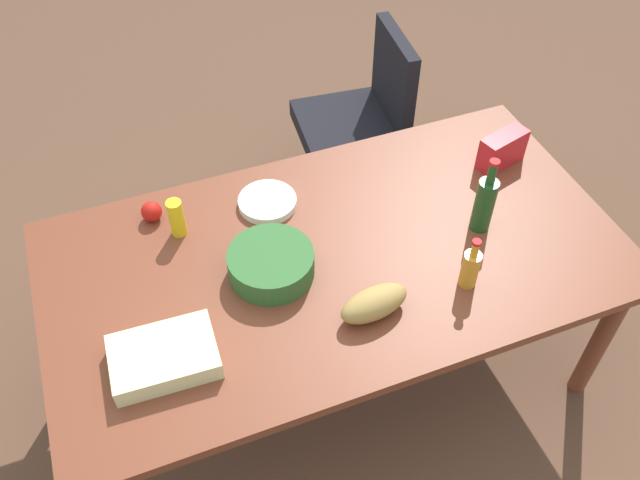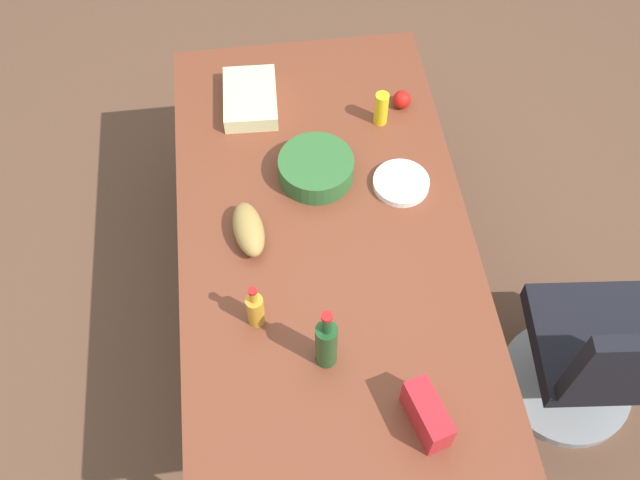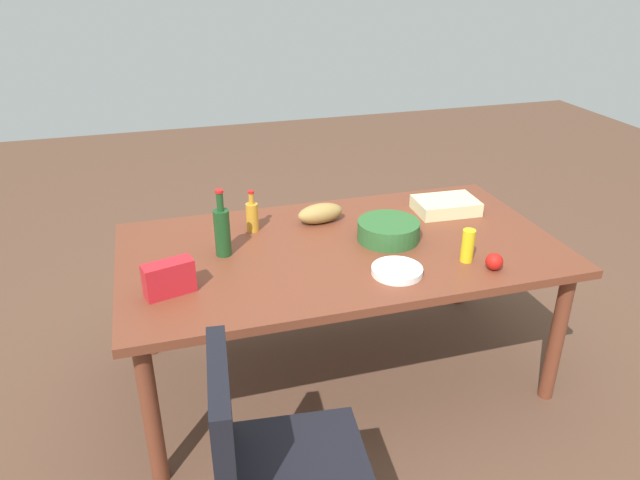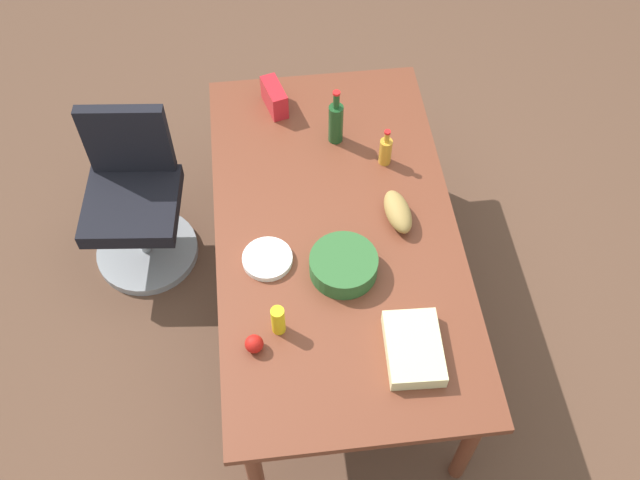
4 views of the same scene
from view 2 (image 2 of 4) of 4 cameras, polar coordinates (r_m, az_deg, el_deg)
The scene contains 12 objects.
ground_plane at distance 3.29m, azimuth 0.26°, elevation -6.08°, with size 10.00×10.00×0.00m, color brown.
conference_table at distance 2.71m, azimuth 0.32°, elevation 0.41°, with size 2.03×1.10×0.74m.
office_chair at distance 2.99m, azimuth 21.16°, elevation -9.22°, with size 0.56×0.56×0.91m.
sheet_cake at distance 3.03m, azimuth -5.66°, elevation 11.33°, with size 0.32×0.22×0.07m, color beige.
dressing_bottle at distance 2.39m, azimuth -5.25°, elevation -5.59°, with size 0.07×0.07×0.21m.
salad_bowl at distance 2.75m, azimuth -0.32°, elevation 5.83°, with size 0.29×0.29×0.09m, color #2C5E2C.
wine_bottle at distance 2.27m, azimuth 0.51°, elevation -8.35°, with size 0.07×0.07×0.31m.
apple_red at distance 3.03m, azimuth 6.64°, elevation 11.22°, with size 0.08×0.08×0.08m, color red.
bread_loaf at distance 2.59m, azimuth -5.80°, elevation 0.87°, with size 0.24×0.11×0.10m, color olive.
chip_bag_red at distance 2.26m, azimuth 8.64°, elevation -13.79°, with size 0.20×0.08×0.14m, color red.
paper_plate_stack at distance 2.77m, azimuth 6.58°, elevation 4.60°, with size 0.22×0.22×0.03m, color white.
mustard_bottle at distance 2.93m, azimuth 4.98°, elevation 10.55°, with size 0.06×0.06×0.15m, color yellow.
Camera 2 is at (1.48, -0.21, 2.93)m, focal length 39.56 mm.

